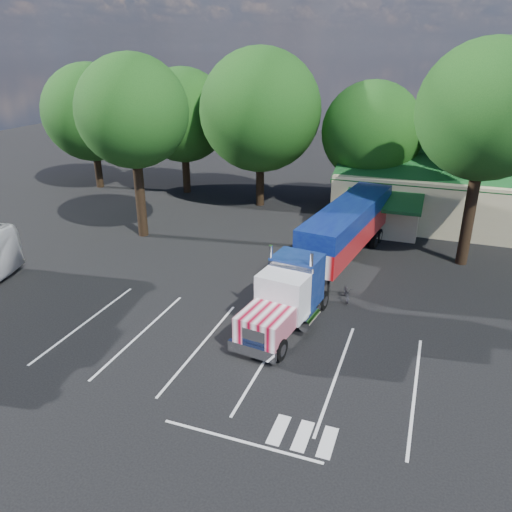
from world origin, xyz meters
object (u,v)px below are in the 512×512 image
(semi_truck, at_px, (334,241))
(woman, at_px, (238,330))
(bicycle, at_px, (347,292))
(silver_sedan, at_px, (370,220))

(semi_truck, distance_m, woman, 9.57)
(semi_truck, distance_m, bicycle, 3.64)
(semi_truck, height_order, woman, semi_truck)
(bicycle, height_order, silver_sedan, silver_sedan)
(semi_truck, xyz_separation_m, silver_sedan, (0.89, 9.12, -1.51))
(silver_sedan, bearing_deg, semi_truck, 159.31)
(bicycle, distance_m, silver_sedan, 11.96)
(semi_truck, distance_m, silver_sedan, 9.29)
(semi_truck, relative_size, woman, 12.49)
(semi_truck, xyz_separation_m, bicycle, (1.39, -2.83, -1.84))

